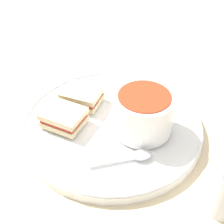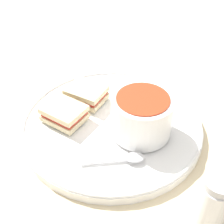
# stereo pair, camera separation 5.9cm
# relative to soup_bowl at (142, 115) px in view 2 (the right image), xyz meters

# --- Properties ---
(ground_plane) EXTENTS (2.40, 2.40, 0.00)m
(ground_plane) POSITION_rel_soup_bowl_xyz_m (-0.06, -0.02, -0.06)
(ground_plane) COLOR beige
(plate) EXTENTS (0.35, 0.35, 0.02)m
(plate) POSITION_rel_soup_bowl_xyz_m (-0.06, -0.02, -0.05)
(plate) COLOR white
(plate) RESTS_ON ground_plane
(soup_bowl) EXTENTS (0.11, 0.11, 0.08)m
(soup_bowl) POSITION_rel_soup_bowl_xyz_m (0.00, 0.00, 0.00)
(soup_bowl) COLOR white
(soup_bowl) RESTS_ON plate
(spoon) EXTENTS (0.08, 0.10, 0.01)m
(spoon) POSITION_rel_soup_bowl_xyz_m (0.04, -0.07, -0.04)
(spoon) COLOR silver
(spoon) RESTS_ON plate
(sandwich_half_near) EXTENTS (0.09, 0.08, 0.03)m
(sandwich_half_near) POSITION_rel_soup_bowl_xyz_m (-0.14, -0.01, -0.02)
(sandwich_half_near) COLOR beige
(sandwich_half_near) RESTS_ON plate
(sandwich_half_far) EXTENTS (0.09, 0.08, 0.03)m
(sandwich_half_far) POSITION_rel_soup_bowl_xyz_m (-0.12, -0.08, -0.02)
(sandwich_half_far) COLOR beige
(sandwich_half_far) RESTS_ON plate
(salt_shaker) EXTENTS (0.05, 0.05, 0.10)m
(salt_shaker) POSITION_rel_soup_bowl_xyz_m (0.18, -0.06, -0.01)
(salt_shaker) COLOR silver
(salt_shaker) RESTS_ON ground_plane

